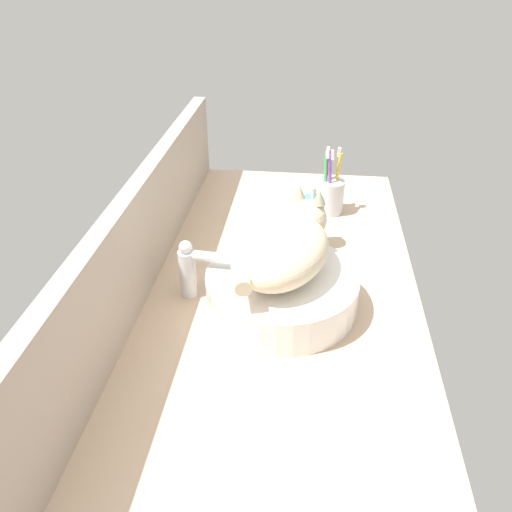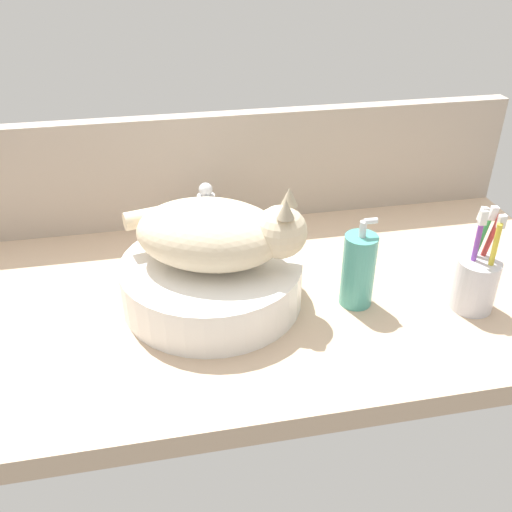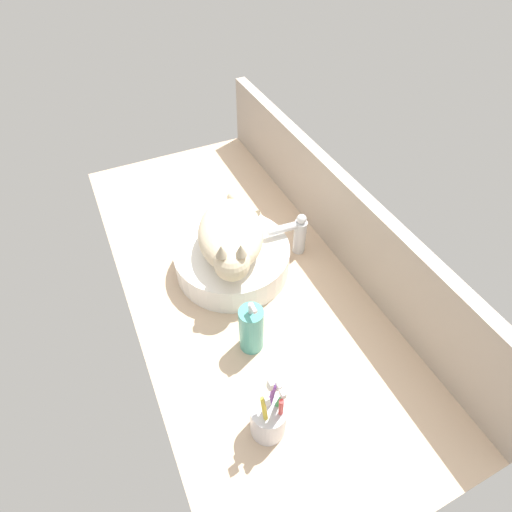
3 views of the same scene
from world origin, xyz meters
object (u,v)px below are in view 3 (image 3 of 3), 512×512
at_px(sink_basin, 232,258).
at_px(soap_dispenser, 251,329).
at_px(faucet, 297,233).
at_px(toothbrush_cup, 269,418).
at_px(cat, 231,236).

bearing_deg(sink_basin, soap_dispenser, -12.60).
bearing_deg(sink_basin, faucet, 85.31).
bearing_deg(soap_dispenser, sink_basin, 167.40).
bearing_deg(toothbrush_cup, faucet, 145.04).
bearing_deg(soap_dispenser, faucet, 133.18).
height_order(sink_basin, toothbrush_cup, toothbrush_cup).
relative_size(soap_dispenser, toothbrush_cup, 0.89).
xyz_separation_m(faucet, toothbrush_cup, (0.43, -0.30, -0.02)).
distance_m(cat, faucet, 0.21).
relative_size(sink_basin, faucet, 2.32).
distance_m(sink_basin, faucet, 0.19).
xyz_separation_m(sink_basin, soap_dispenser, (0.25, -0.06, 0.03)).
bearing_deg(toothbrush_cup, cat, 166.59).
bearing_deg(sink_basin, cat, -17.58).
distance_m(cat, soap_dispenser, 0.25).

